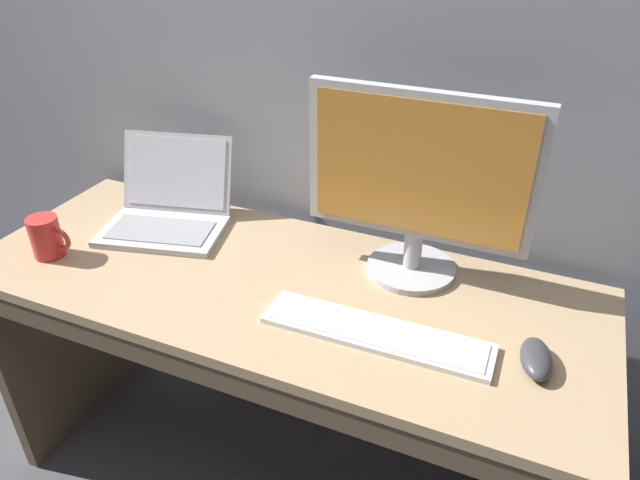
{
  "coord_description": "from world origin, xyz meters",
  "views": [
    {
      "loc": [
        0.54,
        -1.0,
        1.53
      ],
      "look_at": [
        0.11,
        0.0,
        0.87
      ],
      "focal_mm": 32.77,
      "sensor_mm": 36.0,
      "label": 1
    }
  ],
  "objects_px": {
    "laptop_silver": "(168,209)",
    "wired_keyboard": "(376,333)",
    "coffee_mug": "(47,237)",
    "external_monitor": "(418,183)",
    "computer_mouse": "(536,359)"
  },
  "relations": [
    {
      "from": "coffee_mug",
      "to": "laptop_silver",
      "type": "bearing_deg",
      "value": 54.07
    },
    {
      "from": "laptop_silver",
      "to": "external_monitor",
      "type": "distance_m",
      "value": 0.7
    },
    {
      "from": "computer_mouse",
      "to": "wired_keyboard",
      "type": "bearing_deg",
      "value": 175.49
    },
    {
      "from": "laptop_silver",
      "to": "wired_keyboard",
      "type": "relative_size",
      "value": 0.77
    },
    {
      "from": "wired_keyboard",
      "to": "coffee_mug",
      "type": "relative_size",
      "value": 4.16
    },
    {
      "from": "external_monitor",
      "to": "wired_keyboard",
      "type": "distance_m",
      "value": 0.34
    },
    {
      "from": "external_monitor",
      "to": "computer_mouse",
      "type": "relative_size",
      "value": 4.25
    },
    {
      "from": "laptop_silver",
      "to": "wired_keyboard",
      "type": "bearing_deg",
      "value": -18.07
    },
    {
      "from": "laptop_silver",
      "to": "external_monitor",
      "type": "height_order",
      "value": "external_monitor"
    },
    {
      "from": "laptop_silver",
      "to": "wired_keyboard",
      "type": "height_order",
      "value": "laptop_silver"
    },
    {
      "from": "computer_mouse",
      "to": "external_monitor",
      "type": "bearing_deg",
      "value": 134.41
    },
    {
      "from": "coffee_mug",
      "to": "wired_keyboard",
      "type": "bearing_deg",
      "value": 2.06
    },
    {
      "from": "wired_keyboard",
      "to": "coffee_mug",
      "type": "distance_m",
      "value": 0.86
    },
    {
      "from": "external_monitor",
      "to": "coffee_mug",
      "type": "relative_size",
      "value": 4.39
    },
    {
      "from": "laptop_silver",
      "to": "coffee_mug",
      "type": "xyz_separation_m",
      "value": [
        -0.18,
        -0.25,
        0.0
      ]
    }
  ]
}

